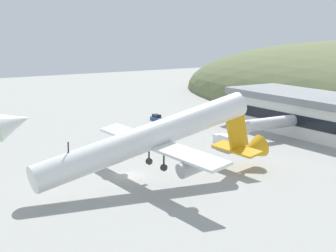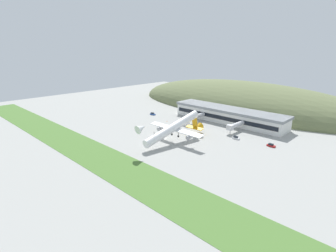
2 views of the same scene
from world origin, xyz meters
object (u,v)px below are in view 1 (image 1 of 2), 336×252
object	(u,v)px
service_car_2	(157,118)
cargo_airplane	(152,139)
traffic_cone_0	(182,135)
jetway_0	(261,124)
fuel_truck	(226,141)

from	to	relation	value
service_car_2	cargo_airplane	bearing A→B (deg)	-31.63
service_car_2	traffic_cone_0	world-z (taller)	service_car_2
jetway_0	fuel_truck	size ratio (longest dim) A/B	2.69
jetway_0	cargo_airplane	world-z (taller)	cargo_airplane
service_car_2	fuel_truck	world-z (taller)	fuel_truck
jetway_0	cargo_airplane	bearing A→B (deg)	-67.48
cargo_airplane	service_car_2	size ratio (longest dim) A/B	10.64
service_car_2	traffic_cone_0	xyz separation A→B (m)	(19.95, -5.33, -0.40)
cargo_airplane	fuel_truck	world-z (taller)	cargo_airplane
fuel_truck	jetway_0	bearing A→B (deg)	90.75
cargo_airplane	traffic_cone_0	distance (m)	39.99
fuel_truck	traffic_cone_0	bearing A→B (deg)	-176.78
jetway_0	service_car_2	world-z (taller)	jetway_0
cargo_airplane	traffic_cone_0	xyz separation A→B (m)	(-30.01, 25.44, -7.19)
fuel_truck	traffic_cone_0	distance (m)	15.27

